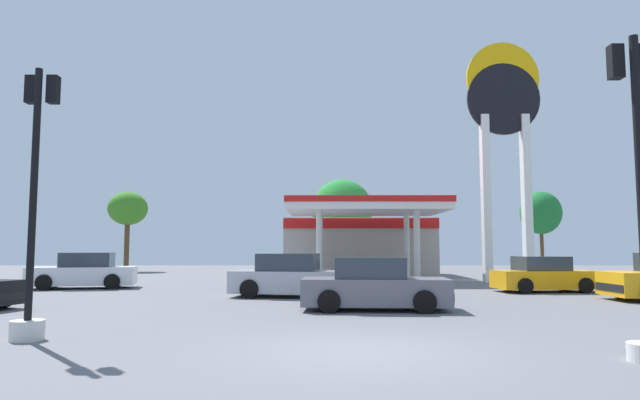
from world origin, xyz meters
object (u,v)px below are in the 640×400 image
Objects in this scene: car_2 at (292,277)px; station_pole_sign at (504,129)px; tree_2 at (541,213)px; tree_1 at (342,210)px; traffic_signal_1 at (33,234)px; tree_0 at (128,209)px; car_0 at (374,286)px; car_1 at (544,276)px; car_5 at (84,272)px.

station_pole_sign is at bearing 37.64° from car_2.
tree_1 is at bearing -176.17° from tree_2.
tree_0 is (-9.32, 30.73, 2.65)m from traffic_signal_1.
tree_2 reaches higher than traffic_signal_1.
car_0 is 0.93× the size of car_2.
traffic_signal_1 is (-14.62, -11.52, 1.41)m from car_1.
tree_0 is (-16.49, 25.59, 4.02)m from car_0.
station_pole_sign is at bearing -56.82° from tree_1.
tree_1 is (16.39, -0.90, -0.11)m from tree_0.
tree_0 reaches higher than car_2.
car_1 is (-0.56, -5.92, -7.34)m from station_pole_sign.
car_2 is at bearing -57.14° from tree_0.
car_5 is (-11.97, 8.10, 0.03)m from car_0.
tree_0 is at bearing 106.87° from traffic_signal_1.
car_2 is at bearing -129.38° from tree_2.
car_5 is at bearing 109.92° from traffic_signal_1.
station_pole_sign is 2.75× the size of car_2.
car_1 is 21.13m from tree_2.
tree_1 is at bearing 90.22° from car_0.
traffic_signal_1 is (-4.55, -9.25, 1.34)m from car_2.
car_5 reaches higher than car_0.
car_1 is 0.68× the size of tree_2.
tree_2 is (27.08, 17.61, 3.70)m from car_5.
traffic_signal_1 reaches higher than car_2.
car_5 is 0.77× the size of tree_2.
station_pole_sign reaches higher than traffic_signal_1.
traffic_signal_1 is at bearing -144.38° from car_0.
car_1 is 0.90× the size of car_2.
tree_1 is (7.07, 29.83, 2.53)m from traffic_signal_1.
car_2 is 0.76× the size of tree_0.
car_1 is 19.49m from car_5.
car_2 is 25.88m from tree_0.
station_pole_sign is 9.44m from car_1.
car_0 is at bearing 35.62° from traffic_signal_1.
traffic_signal_1 is at bearing -103.34° from tree_1.
car_0 is at bearing -57.21° from tree_0.
station_pole_sign is at bearing 84.61° from car_1.
tree_2 is at bearing 59.55° from car_0.
car_0 is 30.71m from tree_0.
car_0 is 14.45m from car_5.
tree_0 is 1.00× the size of tree_2.
station_pole_sign is at bearing 48.97° from traffic_signal_1.
station_pole_sign is at bearing 11.88° from car_5.
tree_1 is 1.13× the size of tree_2.
car_0 is 0.70× the size of tree_2.
tree_0 is at bearing 122.86° from car_2.
car_1 is at bearing -5.05° from car_5.
station_pole_sign reaches higher than tree_0.
car_5 is (-19.97, -4.20, -7.28)m from station_pole_sign.
station_pole_sign is 23.87m from traffic_signal_1.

